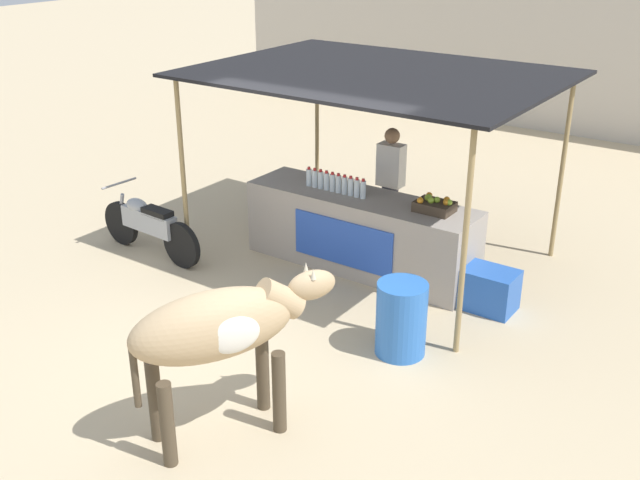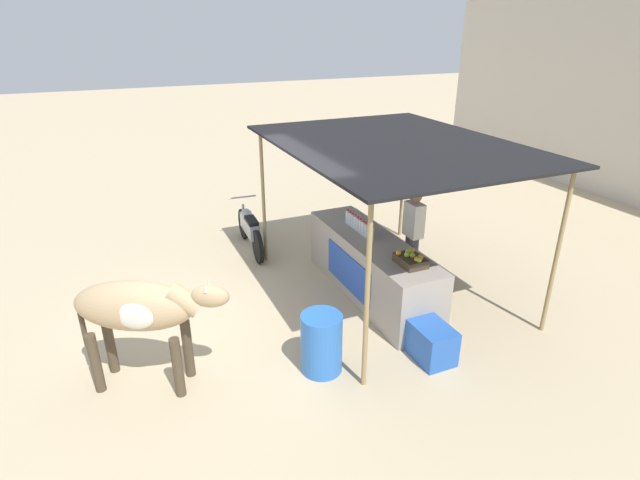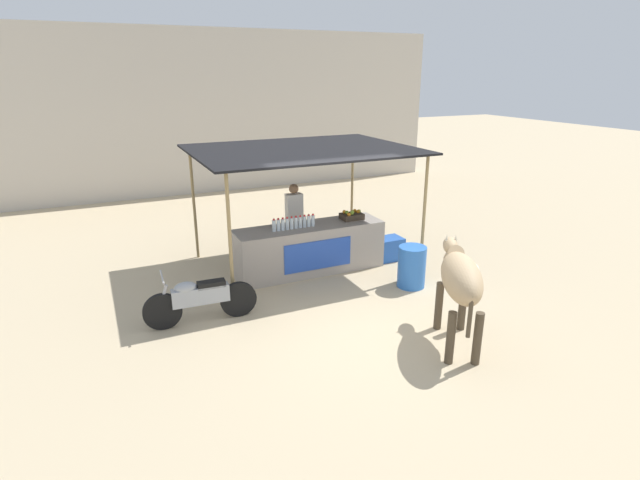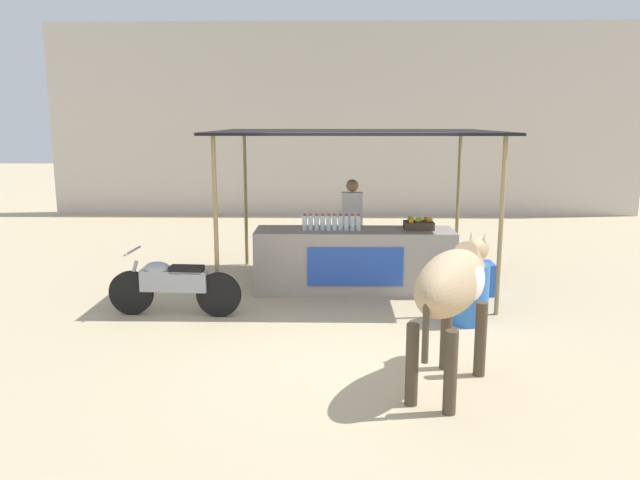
% 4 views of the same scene
% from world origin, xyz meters
% --- Properties ---
extents(ground_plane, '(60.00, 60.00, 0.00)m').
position_xyz_m(ground_plane, '(0.00, 0.00, 0.00)').
color(ground_plane, tan).
extents(building_wall_far, '(16.00, 0.50, 5.12)m').
position_xyz_m(building_wall_far, '(0.00, 10.15, 2.56)').
color(building_wall_far, beige).
rests_on(building_wall_far, ground).
extents(stall_counter, '(3.00, 0.82, 0.96)m').
position_xyz_m(stall_counter, '(0.00, 2.20, 0.48)').
color(stall_counter, '#9E9389').
rests_on(stall_counter, ground).
extents(stall_awning, '(4.20, 3.20, 2.43)m').
position_xyz_m(stall_awning, '(0.00, 2.50, 2.34)').
color(stall_awning, black).
rests_on(stall_awning, ground).
extents(water_bottle_row, '(0.88, 0.07, 0.25)m').
position_xyz_m(water_bottle_row, '(-0.35, 2.15, 1.07)').
color(water_bottle_row, silver).
rests_on(water_bottle_row, stall_counter).
extents(fruit_crate, '(0.44, 0.32, 0.18)m').
position_xyz_m(fruit_crate, '(0.97, 2.25, 1.04)').
color(fruit_crate, '#3F3326').
rests_on(fruit_crate, stall_counter).
extents(vendor_behind_counter, '(0.34, 0.22, 1.65)m').
position_xyz_m(vendor_behind_counter, '(-0.02, 2.95, 0.85)').
color(vendor_behind_counter, '#383842').
rests_on(vendor_behind_counter, ground).
extents(cooler_box, '(0.60, 0.44, 0.48)m').
position_xyz_m(cooler_box, '(1.79, 2.10, 0.24)').
color(cooler_box, blue).
rests_on(cooler_box, ground).
extents(water_barrel, '(0.52, 0.52, 0.78)m').
position_xyz_m(water_barrel, '(1.42, 0.71, 0.39)').
color(water_barrel, blue).
rests_on(water_barrel, ground).
extents(cow, '(1.19, 1.77, 1.44)m').
position_xyz_m(cow, '(0.83, -1.29, 1.03)').
color(cow, tan).
rests_on(cow, ground).
extents(motorcycle_parked, '(1.80, 0.55, 0.90)m').
position_xyz_m(motorcycle_parked, '(-2.47, 0.94, 0.43)').
color(motorcycle_parked, black).
rests_on(motorcycle_parked, ground).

